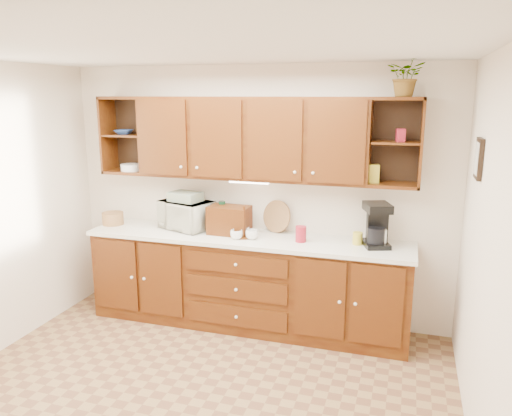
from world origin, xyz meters
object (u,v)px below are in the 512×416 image
Objects in this scene: bread_box at (229,220)px; potted_plant at (407,76)px; microwave at (186,215)px; coffee_maker at (377,225)px.

potted_plant is at bearing 3.33° from bread_box.
coffee_maker reaches higher than microwave.
bread_box is 1.16× the size of potted_plant.
potted_plant reaches higher than bread_box.
potted_plant is at bearing -13.19° from coffee_maker.
microwave is 1.94m from coffee_maker.
potted_plant reaches higher than coffee_maker.
bread_box is at bearing 161.12° from coffee_maker.
coffee_maker reaches higher than bread_box.
microwave is 0.51m from bread_box.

